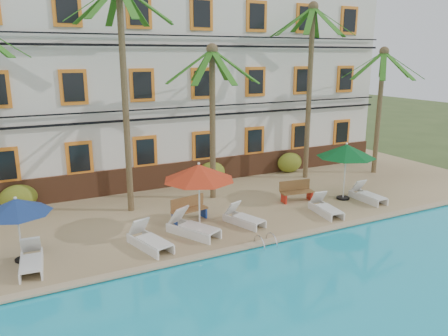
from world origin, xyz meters
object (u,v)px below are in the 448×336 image
umbrella_blue (16,206)px  lounger_f (367,195)px  palm_c (212,100)px  palm_d (310,70)px  bench_left (188,209)px  bench_right (296,191)px  umbrella_green (346,151)px  lounger_b (149,239)px  lounger_a (31,260)px  palm_e (381,92)px  umbrella_red (199,173)px  lounger_c (192,227)px  pool_ladder (265,244)px  palm_b (123,70)px  lounger_d (243,218)px  lounger_e (325,207)px

umbrella_blue → lounger_f: size_ratio=1.19×
palm_c → palm_d: (5.86, 0.86, 1.19)m
bench_left → bench_right: 5.18m
umbrella_green → lounger_b: 9.68m
lounger_a → bench_left: 6.06m
umbrella_green → umbrella_blue: bearing=-179.2°
palm_e → umbrella_red: 12.68m
lounger_c → pool_ladder: 2.72m
umbrella_blue → lounger_b: size_ratio=1.05×
palm_b → lounger_f: palm_b is taller
palm_b → umbrella_blue: bearing=-144.9°
umbrella_green → pool_ladder: 6.72m
umbrella_red → umbrella_green: (7.32, 0.50, -0.02)m
palm_b → palm_c: (3.82, 0.01, -1.34)m
lounger_d → lounger_e: 3.60m
umbrella_blue → bench_right: bearing=4.6°
palm_b → lounger_b: 6.75m
lounger_d → bench_right: (3.48, 1.37, 0.20)m
umbrella_green → bench_left: 7.50m
umbrella_blue → palm_b: bearing=35.1°
bench_left → pool_ladder: (1.48, -3.35, -0.47)m
lounger_f → umbrella_red: bearing=178.8°
lounger_a → umbrella_green: bearing=3.9°
umbrella_red → lounger_a: (-5.77, -0.40, -1.96)m
umbrella_red → pool_ladder: bearing=-53.8°
umbrella_blue → lounger_e: bearing=-5.0°
palm_d → lounger_f: size_ratio=4.95×
umbrella_green → lounger_c: size_ratio=1.21×
bench_right → lounger_e: bearing=-87.5°
palm_d → lounger_b: 12.39m
umbrella_blue → lounger_f: umbrella_blue is taller
lounger_e → pool_ladder: size_ratio=2.49×
palm_b → lounger_c: size_ratio=4.27×
palm_e → lounger_b: bearing=-164.6°
palm_e → lounger_a: bearing=-168.2°
lounger_a → bench_right: bench_right is taller
lounger_d → pool_ladder: bearing=-96.5°
palm_e → umbrella_red: palm_e is taller
lounger_b → lounger_e: 7.44m
palm_d → umbrella_blue: palm_d is taller
palm_c → pool_ladder: 7.08m
umbrella_blue → lounger_d: size_ratio=1.16×
lounger_d → pool_ladder: size_ratio=2.47×
palm_c → palm_e: palm_c is taller
palm_d → lounger_b: palm_d is taller
palm_e → lounger_b: size_ratio=3.32×
umbrella_red → pool_ladder: size_ratio=3.53×
palm_e → lounger_f: palm_e is taller
palm_e → pool_ladder: palm_e is taller
palm_b → pool_ladder: bearing=-59.5°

